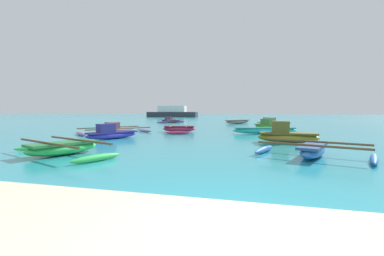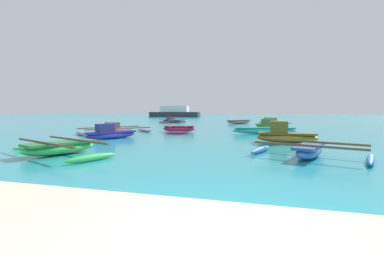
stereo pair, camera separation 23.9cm
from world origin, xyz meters
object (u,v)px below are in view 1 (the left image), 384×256
Objects in this scene: moored_boat_8 at (238,122)px; moored_boat_0 at (171,121)px; moored_boat_3 at (265,130)px; moored_boat_9 at (272,123)px; moored_boat_2 at (287,135)px; moored_boat_5 at (115,130)px; moored_boat_6 at (269,125)px; distant_ferry at (172,113)px; moored_boat_4 at (111,134)px; moored_boat_1 at (63,148)px; moored_boat_7 at (313,150)px; moored_boat_10 at (179,129)px.

moored_boat_0 is at bearing 127.48° from moored_boat_8.
moored_boat_9 reaches higher than moored_boat_3.
moored_boat_2 reaches higher than moored_boat_5.
distant_ferry reaches higher than moored_boat_6.
moored_boat_4 is 0.88× the size of moored_boat_8.
moored_boat_2 is 10.41m from moored_boat_5.
moored_boat_1 is 1.04× the size of moored_boat_3.
moored_boat_1 is 9.06m from moored_boat_2.
moored_boat_5 reaches higher than moored_boat_3.
moored_boat_0 is 23.42m from moored_boat_1.
moored_boat_7 is (7.85, 1.56, -0.01)m from moored_boat_1.
moored_boat_6 is 0.67× the size of moored_boat_10.
moored_boat_10 is at bearing 146.89° from moored_boat_2.
moored_boat_7 is 15.95m from moored_boat_9.
moored_boat_1 is at bearing -33.62° from moored_boat_5.
moored_boat_3 is 1.46× the size of moored_boat_4.
moored_boat_5 is at bearing 58.26° from moored_boat_4.
distant_ferry is (-20.82, 37.28, 0.81)m from moored_boat_6.
moored_boat_3 is 1.00× the size of moored_boat_10.
moored_boat_0 is at bearing -71.80° from distant_ferry.
moored_boat_10 is at bearing -44.60° from moored_boat_0.
moored_boat_4 is 15.48m from moored_boat_9.
distant_ferry is (-14.66, 42.19, 0.86)m from moored_boat_10.
moored_boat_0 is 30.42m from distant_ferry.
moored_boat_9 is at bearing -3.77° from moored_boat_4.
moored_boat_4 is at bearing -75.13° from distant_ferry.
moored_boat_9 reaches higher than moored_boat_1.
moored_boat_1 is 1.59× the size of moored_boat_2.
moored_boat_6 reaches higher than moored_boat_4.
moored_boat_2 is (11.61, -17.90, 0.11)m from moored_boat_0.
moored_boat_5 is 45.69m from distant_ferry.
moored_boat_8 is 6.08m from moored_boat_9.
moored_boat_8 is at bearing 30.58° from moored_boat_7.
moored_boat_6 reaches higher than moored_boat_8.
moored_boat_7 is at bearing -53.25° from moored_boat_6.
moored_boat_2 is 8.58m from moored_boat_4.
moored_boat_7 is at bearing 7.14° from moored_boat_5.
moored_boat_5 is at bearing -60.28° from moored_boat_0.
moored_boat_7 is at bearing -128.35° from moored_boat_8.
distant_ferry is (-9.50, 28.88, 0.86)m from moored_boat_0.
moored_boat_0 is 1.40× the size of moored_boat_6.
moored_boat_7 reaches higher than moored_boat_8.
distant_ferry reaches higher than moored_boat_2.
moored_boat_10 is at bearing -87.71° from moored_boat_9.
distant_ferry is at bearing 43.44° from moored_boat_7.
moored_boat_10 is at bearing -152.12° from moored_boat_8.
moored_boat_8 is 0.26× the size of distant_ferry.
moored_boat_8 is (8.22, -0.56, 0.00)m from moored_boat_0.
moored_boat_2 is at bearing -32.83° from moored_boat_0.
moored_boat_1 is at bearing 121.55° from moored_boat_7.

